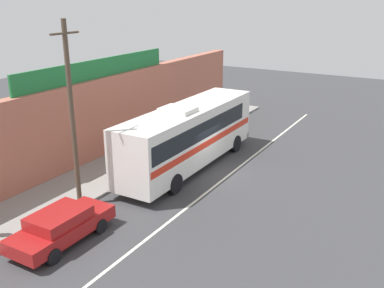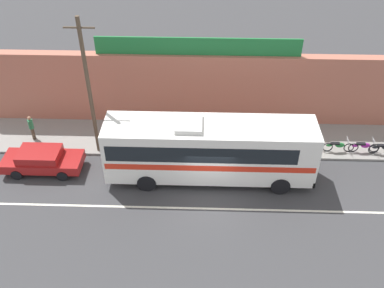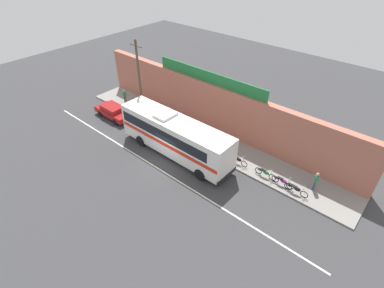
% 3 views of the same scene
% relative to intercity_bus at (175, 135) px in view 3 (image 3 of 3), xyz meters
% --- Properties ---
extents(ground_plane, '(70.00, 70.00, 0.00)m').
position_rel_intercity_bus_xyz_m(ground_plane, '(0.09, -1.71, -2.07)').
color(ground_plane, '#3A3A3D').
extents(sidewalk_slab, '(30.00, 3.60, 0.14)m').
position_rel_intercity_bus_xyz_m(sidewalk_slab, '(0.09, 3.49, -2.00)').
color(sidewalk_slab, gray).
rests_on(sidewalk_slab, ground_plane).
extents(storefront_facade, '(30.00, 0.70, 4.80)m').
position_rel_intercity_bus_xyz_m(storefront_facade, '(0.09, 5.64, 0.33)').
color(storefront_facade, '#B26651').
rests_on(storefront_facade, ground_plane).
extents(storefront_billboard, '(12.40, 0.12, 1.10)m').
position_rel_intercity_bus_xyz_m(storefront_billboard, '(-0.71, 5.64, 3.28)').
color(storefront_billboard, '#1E7538').
rests_on(storefront_billboard, storefront_facade).
extents(road_center_stripe, '(30.00, 0.14, 0.01)m').
position_rel_intercity_bus_xyz_m(road_center_stripe, '(0.09, -2.51, -2.06)').
color(road_center_stripe, silver).
rests_on(road_center_stripe, ground_plane).
extents(intercity_bus, '(11.29, 2.65, 3.78)m').
position_rel_intercity_bus_xyz_m(intercity_bus, '(0.00, 0.00, 0.00)').
color(intercity_bus, white).
rests_on(intercity_bus, ground_plane).
extents(parked_car, '(4.47, 1.88, 1.37)m').
position_rel_intercity_bus_xyz_m(parked_car, '(-9.44, 0.30, -1.33)').
color(parked_car, maroon).
rests_on(parked_car, ground_plane).
extents(utility_pole, '(1.60, 0.22, 8.39)m').
position_rel_intercity_bus_xyz_m(utility_pole, '(-6.61, 2.07, 2.40)').
color(utility_pole, brown).
rests_on(utility_pole, sidewalk_slab).
extents(motorcycle_orange, '(1.88, 0.56, 0.94)m').
position_rel_intercity_bus_xyz_m(motorcycle_orange, '(7.81, 2.39, -1.50)').
color(motorcycle_orange, black).
rests_on(motorcycle_orange, sidewalk_slab).
extents(motorcycle_red, '(1.93, 0.56, 0.94)m').
position_rel_intercity_bus_xyz_m(motorcycle_red, '(10.53, 2.27, -1.50)').
color(motorcycle_red, black).
rests_on(motorcycle_red, sidewalk_slab).
extents(motorcycle_black, '(1.91, 0.56, 0.94)m').
position_rel_intercity_bus_xyz_m(motorcycle_black, '(5.17, 2.35, -1.50)').
color(motorcycle_black, black).
rests_on(motorcycle_black, sidewalk_slab).
extents(motorcycle_green, '(1.87, 0.56, 0.94)m').
position_rel_intercity_bus_xyz_m(motorcycle_green, '(9.34, 2.40, -1.50)').
color(motorcycle_green, black).
rests_on(motorcycle_green, sidewalk_slab).
extents(pedestrian_far_right, '(0.30, 0.48, 1.71)m').
position_rel_intercity_bus_xyz_m(pedestrian_far_right, '(11.43, 3.58, -0.93)').
color(pedestrian_far_right, navy).
rests_on(pedestrian_far_right, sidewalk_slab).
extents(pedestrian_near_shop, '(0.30, 0.48, 1.66)m').
position_rel_intercity_bus_xyz_m(pedestrian_near_shop, '(-10.90, 3.07, -0.96)').
color(pedestrian_near_shop, brown).
rests_on(pedestrian_near_shop, sidewalk_slab).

